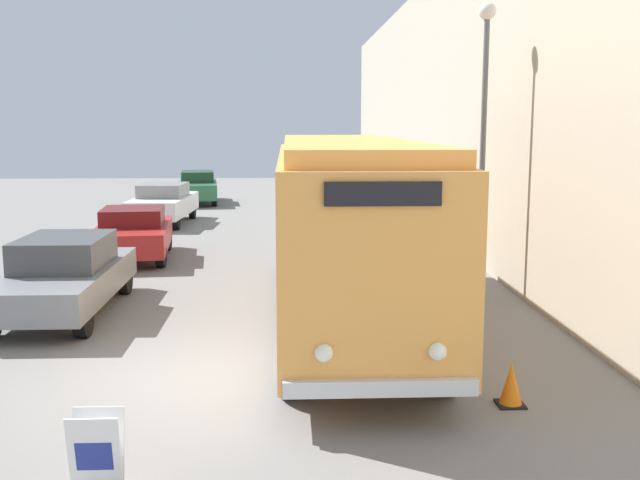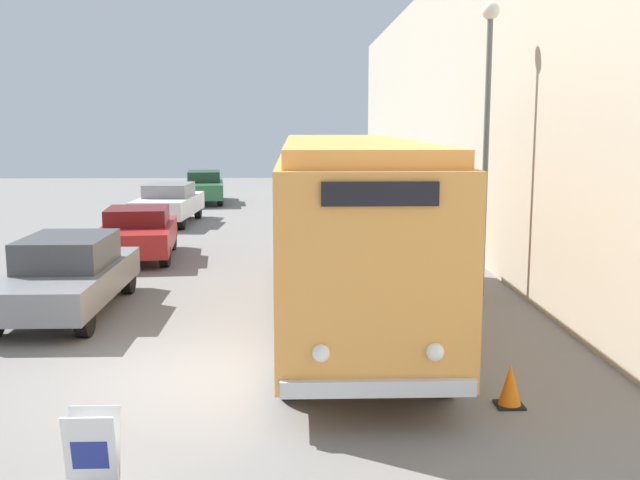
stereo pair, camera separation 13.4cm
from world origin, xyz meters
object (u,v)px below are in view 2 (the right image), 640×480
at_px(vintage_bus, 347,220).
at_px(parked_car_mid, 138,233).
at_px(streetlamp, 487,108).
at_px(traffic_cone, 510,386).
at_px(sign_board, 92,455).
at_px(parked_car_far, 169,203).
at_px(parked_car_near, 67,274).
at_px(parked_car_distant, 204,187).

relative_size(vintage_bus, parked_car_mid, 2.58).
distance_m(streetlamp, traffic_cone, 7.47).
distance_m(sign_board, streetlamp, 11.10).
height_order(vintage_bus, parked_car_far, vintage_bus).
bearing_deg(streetlamp, vintage_bus, -148.03).
bearing_deg(parked_car_near, parked_car_far, 91.12).
height_order(sign_board, traffic_cone, sign_board).
bearing_deg(parked_car_distant, vintage_bus, -82.06).
height_order(parked_car_mid, parked_car_distant, parked_car_distant).
relative_size(vintage_bus, sign_board, 12.23).
height_order(streetlamp, parked_car_distant, streetlamp).
bearing_deg(traffic_cone, sign_board, -155.46).
distance_m(vintage_bus, sign_board, 7.48).
bearing_deg(streetlamp, parked_car_mid, 150.55).
bearing_deg(vintage_bus, parked_car_near, 172.54).
relative_size(sign_board, parked_car_far, 0.19).
bearing_deg(streetlamp, parked_car_far, 126.10).
bearing_deg(parked_car_distant, parked_car_far, -99.44).
height_order(sign_board, streetlamp, streetlamp).
relative_size(vintage_bus, traffic_cone, 18.65).
xyz_separation_m(sign_board, traffic_cone, (4.87, 2.22, -0.14)).
height_order(streetlamp, parked_car_near, streetlamp).
height_order(streetlamp, parked_car_far, streetlamp).
bearing_deg(parked_car_mid, parked_car_far, 87.19).
distance_m(parked_car_mid, traffic_cone, 13.19).
bearing_deg(parked_car_near, traffic_cone, -35.09).
bearing_deg(parked_car_near, streetlamp, 8.17).
bearing_deg(traffic_cone, streetlamp, 79.40).
bearing_deg(sign_board, parked_car_mid, 99.79).
height_order(vintage_bus, parked_car_distant, vintage_bus).
height_order(vintage_bus, parked_car_mid, vintage_bus).
bearing_deg(parked_car_distant, parked_car_mid, -96.32).
relative_size(vintage_bus, parked_car_far, 2.36).
bearing_deg(parked_car_near, parked_car_distant, 89.58).
height_order(sign_board, parked_car_distant, parked_car_distant).
distance_m(parked_car_near, traffic_cone, 8.97).
distance_m(vintage_bus, traffic_cone, 5.10).
relative_size(sign_board, parked_car_distant, 0.19).
xyz_separation_m(sign_board, parked_car_far, (-2.65, 20.52, 0.35)).
distance_m(parked_car_mid, parked_car_far, 7.23).
bearing_deg(parked_car_far, vintage_bus, -64.39).
height_order(vintage_bus, parked_car_near, vintage_bus).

